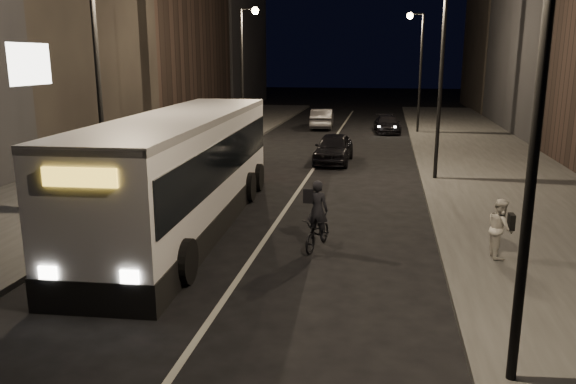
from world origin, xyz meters
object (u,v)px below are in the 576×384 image
at_px(cyclist_on_bicycle, 318,226).
at_px(streetlight_right_near, 525,51).
at_px(streetlight_right_far, 417,56).
at_px(streetlight_left_near, 104,55).
at_px(car_near, 334,148).
at_px(streetlight_left_far, 246,56).
at_px(city_bus, 185,166).
at_px(streetlight_right_mid, 436,55).
at_px(car_mid, 322,119).
at_px(pedestrian_woman, 500,228).
at_px(car_far, 387,124).

bearing_deg(cyclist_on_bicycle, streetlight_right_near, -46.57).
distance_m(streetlight_right_far, streetlight_left_near, 26.26).
relative_size(streetlight_right_far, car_near, 1.85).
bearing_deg(car_near, streetlight_left_far, 136.23).
xyz_separation_m(streetlight_right_near, streetlight_right_far, (0.00, 32.00, 0.00)).
bearing_deg(city_bus, streetlight_right_mid, 42.44).
bearing_deg(city_bus, streetlight_right_near, -46.65).
bearing_deg(streetlight_right_near, car_near, 102.91).
relative_size(streetlight_left_far, cyclist_on_bicycle, 4.01).
bearing_deg(streetlight_left_far, city_bus, -82.05).
relative_size(streetlight_right_mid, streetlight_right_far, 1.00).
bearing_deg(streetlight_right_near, car_mid, 101.28).
xyz_separation_m(streetlight_right_far, pedestrian_woman, (1.12, -26.00, -4.42)).
xyz_separation_m(car_near, car_far, (2.67, 12.63, -0.14)).
xyz_separation_m(streetlight_right_far, city_bus, (-8.13, -24.19, -3.41)).
height_order(streetlight_right_mid, city_bus, streetlight_right_mid).
bearing_deg(pedestrian_woman, streetlight_left_near, 74.70).
distance_m(streetlight_right_near, streetlight_left_far, 28.10).
bearing_deg(cyclist_on_bicycle, streetlight_right_far, 94.76).
relative_size(streetlight_right_mid, cyclist_on_bicycle, 4.01).
bearing_deg(streetlight_left_near, streetlight_right_far, 66.04).
relative_size(streetlight_right_far, streetlight_left_far, 1.00).
relative_size(city_bus, car_mid, 2.93).
height_order(city_bus, pedestrian_woman, city_bus).
height_order(streetlight_right_far, car_near, streetlight_right_far).
xyz_separation_m(city_bus, cyclist_on_bicycle, (4.43, -1.54, -1.27)).
bearing_deg(car_far, city_bus, -110.19).
relative_size(streetlight_left_near, pedestrian_woman, 5.17).
xyz_separation_m(cyclist_on_bicycle, pedestrian_woman, (4.81, -0.27, 0.27)).
height_order(streetlight_right_near, streetlight_left_far, same).
distance_m(streetlight_left_near, city_bus, 4.26).
height_order(streetlight_right_near, car_far, streetlight_right_near).
bearing_deg(car_mid, streetlight_left_near, 78.05).
bearing_deg(streetlight_right_near, car_far, 93.29).
bearing_deg(pedestrian_woman, streetlight_right_mid, 0.73).
height_order(streetlight_right_near, streetlight_left_near, same).
relative_size(streetlight_right_mid, car_near, 1.85).
bearing_deg(car_mid, car_near, 95.53).
relative_size(streetlight_right_near, car_far, 1.94).
xyz_separation_m(cyclist_on_bicycle, car_mid, (-3.09, 27.73, 0.08)).
bearing_deg(streetlight_left_near, streetlight_right_near, -36.88).
xyz_separation_m(streetlight_left_near, car_far, (8.80, 24.41, -4.75)).
height_order(streetlight_right_far, streetlight_left_near, same).
relative_size(streetlight_right_mid, pedestrian_woman, 5.17).
height_order(city_bus, car_mid, city_bus).
height_order(streetlight_right_mid, streetlight_right_far, same).
height_order(cyclist_on_bicycle, pedestrian_woman, cyclist_on_bicycle).
distance_m(streetlight_right_far, pedestrian_woman, 26.40).
bearing_deg(streetlight_right_mid, pedestrian_woman, -83.60).
bearing_deg(streetlight_right_far, cyclist_on_bicycle, -98.17).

